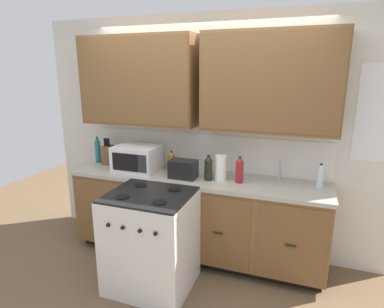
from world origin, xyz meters
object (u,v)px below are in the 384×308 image
toaster (183,169)px  bottle_amber (172,161)px  bottle_red (240,170)px  paper_towel_roll (221,168)px  bottle_dark (208,168)px  bottle_clear (320,176)px  knife_block (108,154)px  bottle_green (112,157)px  stove_range (151,241)px  bottle_teal (98,150)px  microwave (137,158)px

toaster → bottle_amber: (-0.20, 0.16, 0.02)m
bottle_red → bottle_amber: bearing=172.1°
paper_towel_roll → bottle_dark: bottle_dark is taller
toaster → bottle_clear: size_ratio=1.19×
toaster → bottle_red: 0.58m
knife_block → bottle_green: 0.17m
toaster → bottle_green: (-0.91, 0.08, 0.03)m
stove_range → bottle_dark: 0.90m
bottle_red → bottle_dark: bearing=-173.9°
toaster → bottle_dark: (0.27, 0.02, 0.03)m
bottle_green → bottle_amber: (0.71, 0.08, -0.01)m
stove_range → bottle_green: (-0.79, 0.63, 0.59)m
stove_range → paper_towel_roll: bearing=50.4°
bottle_red → bottle_teal: (-1.77, 0.15, 0.02)m
microwave → bottle_clear: bearing=3.6°
paper_towel_roll → bottle_teal: bearing=174.6°
microwave → bottle_red: microwave is taller
paper_towel_roll → toaster: bearing=-171.5°
paper_towel_roll → bottle_amber: 0.60m
stove_range → bottle_teal: (-1.08, 0.75, 0.61)m
bottle_red → toaster: bearing=-174.8°
knife_block → bottle_dark: knife_block is taller
stove_range → toaster: toaster is taller
stove_range → bottle_red: (0.69, 0.60, 0.59)m
bottle_teal → microwave: bearing=-12.9°
bottle_teal → knife_block: bearing=-6.1°
bottle_red → paper_towel_roll: bearing=178.5°
toaster → bottle_dark: bottle_dark is taller
microwave → bottle_green: (-0.33, 0.02, -0.01)m
bottle_teal → toaster: bearing=-9.8°
microwave → bottle_teal: bottle_teal is taller
microwave → bottle_green: microwave is taller
knife_block → bottle_clear: knife_block is taller
knife_block → bottle_red: size_ratio=1.15×
microwave → toaster: 0.58m
toaster → bottle_green: bearing=174.9°
stove_range → knife_block: knife_block is taller
paper_towel_roll → bottle_clear: paper_towel_roll is taller
knife_block → bottle_green: knife_block is taller
paper_towel_roll → bottle_green: 1.29m
stove_range → bottle_dark: bottle_dark is taller
bottle_red → bottle_dark: size_ratio=1.02×
bottle_teal → bottle_dark: bearing=-7.3°
bottle_dark → bottle_teal: bearing=172.7°
knife_block → paper_towel_roll: (1.43, -0.13, 0.01)m
bottle_teal → bottle_amber: (0.99, -0.05, -0.04)m
stove_range → bottle_teal: bottle_teal is taller
paper_towel_roll → bottle_dark: (-0.12, -0.04, -0.00)m
toaster → stove_range: bearing=-101.8°
bottle_red → bottle_clear: size_ratio=1.15×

